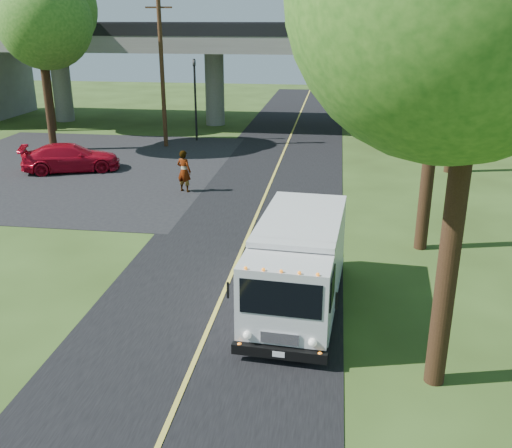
% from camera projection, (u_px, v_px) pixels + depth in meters
% --- Properties ---
extents(ground, '(120.00, 120.00, 0.00)m').
position_uv_depth(ground, '(184.00, 387.00, 12.59)').
color(ground, '#2D4017').
rests_on(ground, ground).
extents(road, '(7.00, 90.00, 0.02)m').
position_uv_depth(road, '(251.00, 229.00, 21.89)').
color(road, black).
rests_on(road, ground).
extents(parking_lot, '(16.00, 18.00, 0.01)m').
position_uv_depth(parking_lot, '(72.00, 168.00, 30.77)').
color(parking_lot, black).
rests_on(parking_lot, ground).
extents(lane_line, '(0.12, 90.00, 0.01)m').
position_uv_depth(lane_line, '(251.00, 229.00, 21.88)').
color(lane_line, gold).
rests_on(lane_line, road).
extents(overpass, '(54.00, 10.00, 7.30)m').
position_uv_depth(overpass, '(296.00, 63.00, 40.80)').
color(overpass, slate).
rests_on(overpass, ground).
extents(traffic_signal, '(0.18, 0.22, 5.20)m').
position_uv_depth(traffic_signal, '(195.00, 91.00, 36.47)').
color(traffic_signal, black).
rests_on(traffic_signal, ground).
extents(utility_pole, '(1.60, 0.26, 9.00)m').
position_uv_depth(utility_pole, '(162.00, 71.00, 34.33)').
color(utility_pole, '#472D19').
rests_on(utility_pole, ground).
extents(tree_right_far, '(5.77, 5.67, 10.99)m').
position_uv_depth(tree_right_far, '(473.00, 3.00, 26.99)').
color(tree_right_far, '#382314').
rests_on(tree_right_far, ground).
extents(tree_left_lot, '(5.60, 5.50, 10.50)m').
position_uv_depth(tree_left_lot, '(39.00, 13.00, 32.01)').
color(tree_left_lot, '#382314').
rests_on(tree_left_lot, ground).
extents(tree_left_far, '(5.26, 5.16, 9.89)m').
position_uv_depth(tree_left_far, '(42.00, 20.00, 38.14)').
color(tree_left_far, '#382314').
rests_on(tree_left_far, ground).
extents(step_van, '(2.63, 6.16, 2.53)m').
position_uv_depth(step_van, '(298.00, 263.00, 15.56)').
color(step_van, silver).
rests_on(step_van, ground).
extents(red_sedan, '(5.37, 3.67, 1.44)m').
position_uv_depth(red_sedan, '(71.00, 158.00, 29.95)').
color(red_sedan, '#AC0A1D').
rests_on(red_sedan, ground).
extents(pedestrian, '(0.84, 0.69, 1.97)m').
position_uv_depth(pedestrian, '(184.00, 171.00, 26.28)').
color(pedestrian, gray).
rests_on(pedestrian, ground).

